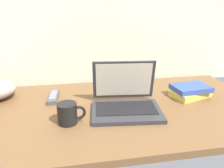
# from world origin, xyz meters

# --- Properties ---
(desk) EXTENTS (1.60, 0.76, 0.03)m
(desk) POSITION_xyz_m (0.00, 0.00, 0.01)
(desk) COLOR brown
(desk) RESTS_ON ground
(laptop) EXTENTS (0.33, 0.30, 0.21)m
(laptop) POSITION_xyz_m (0.11, -0.02, 0.08)
(laptop) COLOR #2D2D33
(laptop) RESTS_ON desk
(coffee_mug) EXTENTS (0.12, 0.08, 0.09)m
(coffee_mug) POSITION_xyz_m (-0.15, -0.11, 0.08)
(coffee_mug) COLOR black
(coffee_mug) RESTS_ON desk
(remote_control_near) EXTENTS (0.06, 0.16, 0.02)m
(remote_control_near) POSITION_xyz_m (-0.23, 0.16, 0.04)
(remote_control_near) COLOR #4C4C51
(remote_control_near) RESTS_ON desk
(book_stack) EXTENTS (0.23, 0.18, 0.06)m
(book_stack) POSITION_xyz_m (0.49, 0.06, 0.06)
(book_stack) COLOR #D8BF4C
(book_stack) RESTS_ON desk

